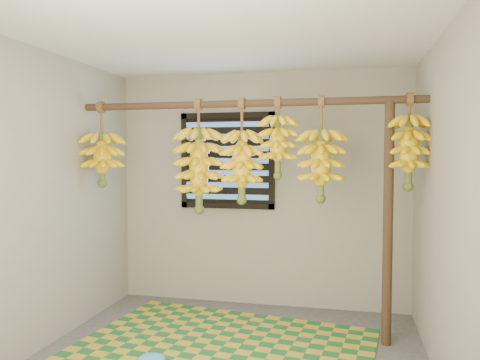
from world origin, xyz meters
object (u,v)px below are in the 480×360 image
(support_post, at_px, (388,224))
(banana_bunch_b, at_px, (199,170))
(plastic_bag, at_px, (151,359))
(banana_bunch_d, at_px, (278,147))
(banana_bunch_e, at_px, (321,165))
(banana_bunch_c, at_px, (242,166))
(banana_bunch_f, at_px, (409,152))
(banana_bunch_a, at_px, (102,159))
(woven_mat, at_px, (218,352))

(support_post, height_order, banana_bunch_b, banana_bunch_b)
(banana_bunch_b, bearing_deg, plastic_bag, -97.87)
(banana_bunch_d, height_order, banana_bunch_e, same)
(banana_bunch_c, bearing_deg, plastic_bag, -121.72)
(plastic_bag, xyz_separation_m, banana_bunch_c, (0.50, 0.81, 1.41))
(banana_bunch_c, distance_m, banana_bunch_f, 1.37)
(support_post, bearing_deg, banana_bunch_d, 180.00)
(banana_bunch_a, relative_size, banana_bunch_c, 0.86)
(banana_bunch_c, height_order, banana_bunch_f, same)
(plastic_bag, distance_m, banana_bunch_c, 1.70)
(banana_bunch_c, distance_m, banana_bunch_d, 0.36)
(banana_bunch_b, bearing_deg, banana_bunch_e, 0.00)
(woven_mat, height_order, banana_bunch_f, banana_bunch_f)
(woven_mat, distance_m, plastic_bag, 0.54)
(woven_mat, xyz_separation_m, banana_bunch_b, (-0.30, 0.47, 1.42))
(support_post, bearing_deg, banana_bunch_f, 0.00)
(support_post, height_order, woven_mat, support_post)
(support_post, distance_m, woven_mat, 1.71)
(support_post, bearing_deg, woven_mat, -160.38)
(banana_bunch_b, bearing_deg, banana_bunch_d, 0.00)
(banana_bunch_d, bearing_deg, plastic_bag, -135.14)
(woven_mat, xyz_separation_m, banana_bunch_d, (0.40, 0.47, 1.62))
(banana_bunch_b, xyz_separation_m, banana_bunch_f, (1.76, 0.00, 0.16))
(banana_bunch_a, xyz_separation_m, banana_bunch_b, (0.94, 0.00, -0.10))
(banana_bunch_a, relative_size, banana_bunch_e, 0.88)
(banana_bunch_b, distance_m, banana_bunch_e, 1.07)
(banana_bunch_a, bearing_deg, banana_bunch_b, 0.00)
(support_post, bearing_deg, banana_bunch_e, 180.00)
(plastic_bag, xyz_separation_m, banana_bunch_e, (1.18, 0.81, 1.42))
(woven_mat, xyz_separation_m, banana_bunch_f, (1.46, 0.47, 1.58))
(banana_bunch_c, bearing_deg, banana_bunch_d, -0.00)
(banana_bunch_b, height_order, banana_bunch_f, same)
(banana_bunch_d, distance_m, banana_bunch_e, 0.39)
(woven_mat, xyz_separation_m, plastic_bag, (-0.41, -0.34, 0.05))
(support_post, xyz_separation_m, banana_bunch_e, (-0.54, 0.00, 0.47))
(plastic_bag, xyz_separation_m, banana_bunch_f, (1.87, 0.81, 1.53))
(banana_bunch_e, bearing_deg, banana_bunch_a, 180.00)
(woven_mat, height_order, banana_bunch_b, banana_bunch_b)
(support_post, height_order, banana_bunch_a, banana_bunch_a)
(plastic_bag, height_order, banana_bunch_d, banana_bunch_d)
(support_post, relative_size, banana_bunch_b, 2.01)
(plastic_bag, bearing_deg, banana_bunch_a, 135.72)
(banana_bunch_b, bearing_deg, banana_bunch_f, 0.00)
(woven_mat, relative_size, plastic_bag, 11.03)
(support_post, bearing_deg, banana_bunch_b, 180.00)
(support_post, xyz_separation_m, banana_bunch_f, (0.15, 0.00, 0.58))
(banana_bunch_d, distance_m, banana_bunch_f, 1.06)
(support_post, height_order, banana_bunch_d, banana_bunch_d)
(plastic_bag, distance_m, banana_bunch_e, 2.01)
(woven_mat, bearing_deg, banana_bunch_c, 79.07)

